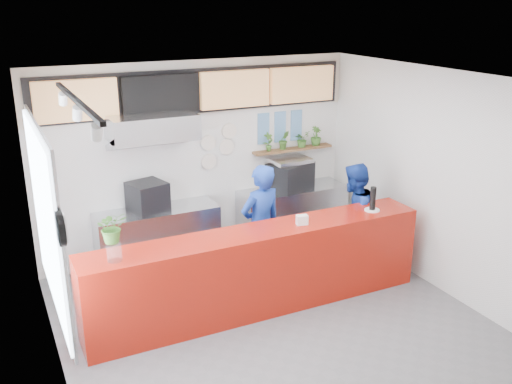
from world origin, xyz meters
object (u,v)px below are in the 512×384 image
object	(u,v)px
service_counter	(259,270)
staff_center	(261,226)
panini_oven	(148,197)
pepper_mill	(373,198)
staff_right	(353,218)
espresso_machine	(290,176)

from	to	relation	value
service_counter	staff_center	distance (m)	0.75
panini_oven	pepper_mill	world-z (taller)	pepper_mill
staff_right	pepper_mill	size ratio (longest dim) A/B	5.08
panini_oven	espresso_machine	bearing A→B (deg)	-14.74
staff_center	panini_oven	bearing A→B (deg)	-54.22
espresso_machine	staff_center	xyz separation A→B (m)	(-1.12, -1.20, -0.24)
service_counter	espresso_machine	distance (m)	2.38
staff_center	service_counter	bearing A→B (deg)	51.97
service_counter	espresso_machine	bearing A→B (deg)	51.26
espresso_machine	staff_center	distance (m)	1.66
panini_oven	staff_right	bearing A→B (deg)	-41.40
staff_right	pepper_mill	distance (m)	0.69
pepper_mill	staff_right	bearing A→B (deg)	83.73
staff_center	staff_right	distance (m)	1.44
staff_right	pepper_mill	world-z (taller)	staff_right
service_counter	staff_right	distance (m)	1.83
service_counter	staff_right	xyz separation A→B (m)	(1.75, 0.46, 0.26)
staff_center	pepper_mill	distance (m)	1.57
panini_oven	staff_center	size ratio (longest dim) A/B	0.28
espresso_machine	staff_right	bearing A→B (deg)	-97.54
service_counter	pepper_mill	bearing A→B (deg)	-1.33
panini_oven	pepper_mill	bearing A→B (deg)	-49.91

